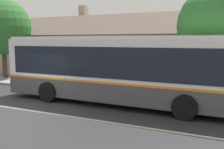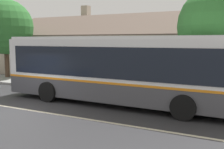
{
  "view_description": "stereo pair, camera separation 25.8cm",
  "coord_description": "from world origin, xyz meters",
  "px_view_note": "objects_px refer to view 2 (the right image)",
  "views": [
    {
      "loc": [
        9.22,
        -8.97,
        3.04
      ],
      "look_at": [
        2.46,
        4.13,
        1.24
      ],
      "focal_mm": 45.0,
      "sensor_mm": 36.0,
      "label": 1
    },
    {
      "loc": [
        9.45,
        -8.85,
        3.04
      ],
      "look_at": [
        2.46,
        4.13,
        1.24
      ],
      "focal_mm": 45.0,
      "sensor_mm": 36.0,
      "label": 2
    }
  ],
  "objects_px": {
    "bench_by_building": "(63,78)",
    "street_tree_secondary": "(5,27)",
    "street_tree_primary": "(221,26)",
    "bench_down_street": "(114,82)",
    "transit_bus": "(116,68)"
  },
  "relations": [
    {
      "from": "transit_bus",
      "to": "bench_by_building",
      "type": "height_order",
      "value": "transit_bus"
    },
    {
      "from": "street_tree_primary",
      "to": "street_tree_secondary",
      "type": "relative_size",
      "value": 0.96
    },
    {
      "from": "bench_by_building",
      "to": "street_tree_secondary",
      "type": "height_order",
      "value": "street_tree_secondary"
    },
    {
      "from": "transit_bus",
      "to": "street_tree_primary",
      "type": "distance_m",
      "value": 5.95
    },
    {
      "from": "bench_by_building",
      "to": "street_tree_secondary",
      "type": "bearing_deg",
      "value": 172.53
    },
    {
      "from": "transit_bus",
      "to": "bench_down_street",
      "type": "height_order",
      "value": "transit_bus"
    },
    {
      "from": "bench_down_street",
      "to": "street_tree_primary",
      "type": "relative_size",
      "value": 0.31
    },
    {
      "from": "bench_by_building",
      "to": "street_tree_primary",
      "type": "bearing_deg",
      "value": 5.07
    },
    {
      "from": "bench_by_building",
      "to": "bench_down_street",
      "type": "xyz_separation_m",
      "value": [
        3.92,
        -0.25,
        0.01
      ]
    },
    {
      "from": "bench_by_building",
      "to": "street_tree_primary",
      "type": "height_order",
      "value": "street_tree_primary"
    },
    {
      "from": "bench_down_street",
      "to": "transit_bus",
      "type": "bearing_deg",
      "value": -59.74
    },
    {
      "from": "bench_down_street",
      "to": "street_tree_primary",
      "type": "xyz_separation_m",
      "value": [
        5.69,
        1.11,
        3.17
      ]
    },
    {
      "from": "street_tree_primary",
      "to": "bench_down_street",
      "type": "bearing_deg",
      "value": -169.0
    },
    {
      "from": "transit_bus",
      "to": "street_tree_secondary",
      "type": "xyz_separation_m",
      "value": [
        -11.69,
        3.75,
        2.34
      ]
    },
    {
      "from": "transit_bus",
      "to": "street_tree_secondary",
      "type": "distance_m",
      "value": 12.49
    }
  ]
}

